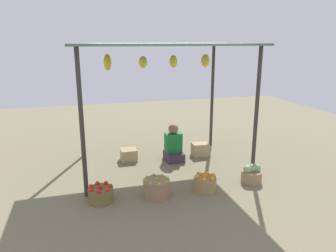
% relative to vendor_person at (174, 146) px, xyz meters
% --- Properties ---
extents(ground_plane, '(14.00, 14.00, 0.00)m').
position_rel_vendor_person_xyz_m(ground_plane, '(-0.33, -0.22, -0.30)').
color(ground_plane, '#797153').
extents(market_stall_structure, '(3.31, 2.24, 2.40)m').
position_rel_vendor_person_xyz_m(market_stall_structure, '(-0.33, -0.21, 1.91)').
color(market_stall_structure, '#38332D').
rests_on(market_stall_structure, ground).
extents(vendor_person, '(0.36, 0.44, 0.78)m').
position_rel_vendor_person_xyz_m(vendor_person, '(0.00, 0.00, 0.00)').
color(vendor_person, '#3D2F3F').
rests_on(vendor_person, ground).
extents(basket_red_tomatoes, '(0.39, 0.39, 0.29)m').
position_rel_vendor_person_xyz_m(basket_red_tomatoes, '(-1.63, -1.44, -0.18)').
color(basket_red_tomatoes, brown).
rests_on(basket_red_tomatoes, ground).
extents(basket_limes, '(0.43, 0.43, 0.33)m').
position_rel_vendor_person_xyz_m(basket_limes, '(-0.75, -1.52, -0.15)').
color(basket_limes, '#976E4F').
rests_on(basket_limes, ground).
extents(basket_oranges, '(0.37, 0.37, 0.31)m').
position_rel_vendor_person_xyz_m(basket_oranges, '(0.08, -1.54, -0.17)').
color(basket_oranges, '#9B7D4E').
rests_on(basket_oranges, ground).
extents(basket_cabbages, '(0.36, 0.36, 0.34)m').
position_rel_vendor_person_xyz_m(basket_cabbages, '(1.01, -1.44, -0.15)').
color(basket_cabbages, '#967C55').
rests_on(basket_cabbages, ground).
extents(wooden_crate_near_vendor, '(0.33, 0.31, 0.24)m').
position_rel_vendor_person_xyz_m(wooden_crate_near_vendor, '(-0.92, 0.23, -0.18)').
color(wooden_crate_near_vendor, tan).
rests_on(wooden_crate_near_vendor, ground).
extents(wooden_crate_stacked_rear, '(0.35, 0.26, 0.28)m').
position_rel_vendor_person_xyz_m(wooden_crate_stacked_rear, '(0.64, 0.09, -0.16)').
color(wooden_crate_stacked_rear, tan).
rests_on(wooden_crate_stacked_rear, ground).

